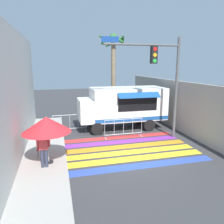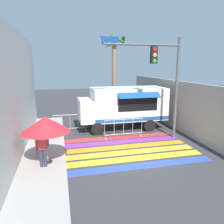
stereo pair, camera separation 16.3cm
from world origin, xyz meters
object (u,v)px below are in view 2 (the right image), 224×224
Objects in this scene: traffic_signal_pole at (163,71)px; folding_chair at (42,145)px; food_truck at (122,105)px; vendor_person at (42,145)px; barricade_side at (70,123)px; patio_umbrella at (46,124)px; barricade_front at (124,128)px; palm_tree at (114,61)px.

traffic_signal_pole is 5.76× the size of folding_chair.
food_truck reaches higher than vendor_person.
barricade_side is (-4.98, 2.60, -3.30)m from traffic_signal_pole.
vendor_person reaches higher than folding_chair.
patio_umbrella is 0.87× the size of barricade_front.
vendor_person is at bearing -111.67° from patio_umbrella.
folding_chair is at bearing -109.20° from barricade_side.
barricade_side is at bearing -141.45° from palm_tree.
patio_umbrella is (-4.58, -4.58, 0.18)m from food_truck.
food_truck reaches higher than barricade_side.
patio_umbrella is 2.04× the size of folding_chair.
traffic_signal_pole is at bearing -75.85° from palm_tree.
traffic_signal_pole is (1.59, -2.52, 2.24)m from food_truck.
patio_umbrella is 9.31m from palm_tree.
barricade_front is (-0.41, -1.83, -1.05)m from food_truck.
barricade_front is at bearing 33.42° from patio_umbrella.
vendor_person is at bearing -144.09° from barricade_front.
palm_tree is at bearing 51.04° from vendor_person.
folding_chair is at bearing -153.49° from barricade_front.
barricade_side is 0.33× the size of palm_tree.
traffic_signal_pole is 2.66× the size of barricade_side.
food_truck is 5.75× the size of folding_chair.
folding_chair is at bearing 113.69° from patio_umbrella.
palm_tree reaches higher than patio_umbrella.
barricade_side is (1.19, 4.66, -1.24)m from patio_umbrella.
traffic_signal_pole is 3.47× the size of vendor_person.
palm_tree is at bearing 57.56° from folding_chair.
barricade_side reaches higher than folding_chair.
barricade_front is at bearing -97.41° from palm_tree.
food_truck reaches higher than patio_umbrella.
patio_umbrella is at bearing -104.32° from barricade_side.
palm_tree reaches higher than food_truck.
barricade_front is (4.32, 3.12, -0.49)m from vendor_person.
traffic_signal_pole is 6.51m from barricade_side.
palm_tree is at bearing 57.54° from patio_umbrella.
food_truck reaches higher than barricade_front.
patio_umbrella is 0.94× the size of barricade_side.
patio_umbrella reaches higher than vendor_person.
barricade_front reaches higher than folding_chair.
traffic_signal_pole reaches higher than vendor_person.
traffic_signal_pole reaches higher than food_truck.
traffic_signal_pole reaches higher than patio_umbrella.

